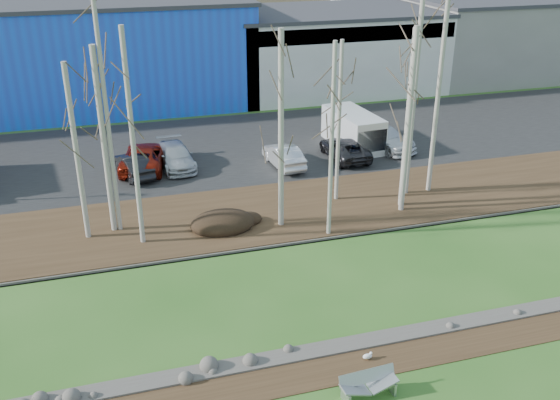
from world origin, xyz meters
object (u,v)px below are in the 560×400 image
object	(u,v)px
car_2	(145,157)
car_4	(284,156)
car_1	(133,165)
car_3	(176,156)
seagull	(368,356)
car_5	(345,148)
bench_damaged	(368,385)
car_6	(382,137)
van_white	(355,130)

from	to	relation	value
car_2	car_4	bearing A→B (deg)	179.77
car_1	car_3	distance (m)	2.72
seagull	car_1	xyz separation A→B (m)	(-6.46, 19.36, 0.64)
car_2	car_5	bearing A→B (deg)	-174.40
bench_damaged	car_2	bearing A→B (deg)	99.40
bench_damaged	car_5	bearing A→B (deg)	66.85
car_5	car_6	size ratio (longest dim) A/B	0.88
bench_damaged	car_3	xyz separation A→B (m)	(-3.13, 21.77, 0.38)
car_4	car_5	size ratio (longest dim) A/B	0.89
car_5	seagull	bearing A→B (deg)	69.40
car_1	van_white	size ratio (longest dim) A/B	0.74
car_6	car_1	bearing A→B (deg)	162.59
car_2	car_5	xyz separation A→B (m)	(12.27, -1.81, -0.10)
seagull	car_2	xyz separation A→B (m)	(-5.69, 20.40, 0.72)
car_2	car_6	xyz separation A→B (m)	(15.36, -0.70, 0.02)
bench_damaged	car_5	world-z (taller)	car_5
bench_damaged	car_1	size ratio (longest dim) A/B	0.49
car_2	car_4	distance (m)	8.43
car_3	car_6	distance (m)	13.53
car_3	car_2	bearing A→B (deg)	168.61
car_1	car_4	distance (m)	8.99
car_2	car_3	world-z (taller)	car_2
seagull	car_2	world-z (taller)	car_2
car_6	van_white	size ratio (longest dim) A/B	0.97
car_2	van_white	distance (m)	13.68
car_1	van_white	xyz separation A→B (m)	(14.44, 1.04, 0.48)
car_4	car_5	distance (m)	4.11
bench_damaged	car_3	world-z (taller)	car_3
car_1	car_5	xyz separation A→B (m)	(13.03, -0.76, -0.02)
bench_damaged	car_2	xyz separation A→B (m)	(-4.97, 22.03, 0.45)
seagull	car_5	size ratio (longest dim) A/B	0.09
seagull	car_3	distance (m)	20.51
car_3	car_1	bearing A→B (deg)	-166.62
car_4	car_1	bearing A→B (deg)	-11.19
car_5	van_white	xyz separation A→B (m)	(1.41, 1.81, 0.51)
bench_damaged	van_white	world-z (taller)	van_white
bench_damaged	car_6	world-z (taller)	car_6
seagull	car_4	xyz separation A→B (m)	(2.48, 18.33, 0.65)
car_1	car_6	world-z (taller)	car_6
car_1	car_3	xyz separation A→B (m)	(2.61, 0.78, 0.02)
car_6	bench_damaged	bearing A→B (deg)	-134.57
bench_damaged	van_white	xyz separation A→B (m)	(8.70, 22.03, 0.85)
car_2	van_white	size ratio (longest dim) A/B	0.99
bench_damaged	car_4	world-z (taller)	car_4
bench_damaged	car_6	xyz separation A→B (m)	(10.39, 21.33, 0.46)
car_1	seagull	bearing A→B (deg)	94.75
car_3	van_white	xyz separation A→B (m)	(11.84, 0.27, 0.47)
bench_damaged	car_4	bearing A→B (deg)	77.58
seagull	car_6	size ratio (longest dim) A/B	0.08
car_2	car_4	world-z (taller)	car_2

